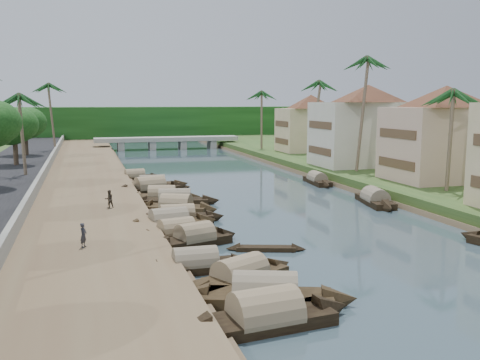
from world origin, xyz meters
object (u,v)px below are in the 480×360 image
object	(u,v)px
bridge	(167,140)
person_near	(83,235)
sampan_0	(265,296)
sampan_1	(265,317)

from	to	relation	value
bridge	person_near	xyz separation A→B (m)	(-15.95, -73.21, -0.20)
sampan_0	person_near	world-z (taller)	person_near
sampan_1	person_near	size ratio (longest dim) A/B	5.82
bridge	person_near	world-z (taller)	bridge
bridge	person_near	distance (m)	74.93
bridge	sampan_0	xyz separation A→B (m)	(-7.98, -82.78, -1.31)
sampan_1	person_near	distance (m)	13.96
bridge	sampan_1	xyz separation A→B (m)	(-8.79, -85.14, -1.30)
bridge	person_near	size ratio (longest dim) A/B	19.44
sampan_0	sampan_1	bearing A→B (deg)	-89.36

